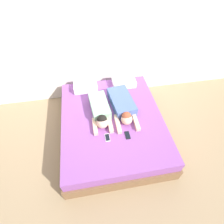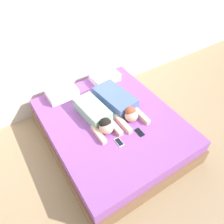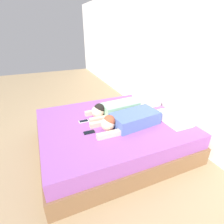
{
  "view_description": "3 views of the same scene",
  "coord_description": "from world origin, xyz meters",
  "px_view_note": "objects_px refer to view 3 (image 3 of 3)",
  "views": [
    {
      "loc": [
        -0.34,
        -1.95,
        2.9
      ],
      "look_at": [
        0.0,
        0.0,
        0.64
      ],
      "focal_mm": 28.0,
      "sensor_mm": 36.0,
      "label": 1
    },
    {
      "loc": [
        -1.17,
        -1.84,
        2.84
      ],
      "look_at": [
        0.0,
        0.0,
        0.64
      ],
      "focal_mm": 35.0,
      "sensor_mm": 36.0,
      "label": 2
    },
    {
      "loc": [
        2.17,
        -0.92,
        1.79
      ],
      "look_at": [
        0.0,
        0.0,
        0.64
      ],
      "focal_mm": 28.0,
      "sensor_mm": 36.0,
      "label": 3
    }
  ],
  "objects_px": {
    "bed": "(112,134)",
    "cell_phone_right": "(89,132)",
    "pillow_head_left": "(146,99)",
    "cell_phone_left": "(84,121)",
    "pillow_head_right": "(175,118)",
    "person_right": "(129,120)",
    "person_left": "(113,109)"
  },
  "relations": [
    {
      "from": "cell_phone_left",
      "to": "person_right",
      "type": "bearing_deg",
      "value": 56.84
    },
    {
      "from": "pillow_head_right",
      "to": "person_left",
      "type": "bearing_deg",
      "value": -127.96
    },
    {
      "from": "bed",
      "to": "cell_phone_left",
      "type": "distance_m",
      "value": 0.5
    },
    {
      "from": "pillow_head_right",
      "to": "person_left",
      "type": "height_order",
      "value": "person_left"
    },
    {
      "from": "bed",
      "to": "person_right",
      "type": "relative_size",
      "value": 2.17
    },
    {
      "from": "bed",
      "to": "pillow_head_right",
      "type": "height_order",
      "value": "pillow_head_right"
    },
    {
      "from": "pillow_head_right",
      "to": "cell_phone_left",
      "type": "bearing_deg",
      "value": -113.35
    },
    {
      "from": "pillow_head_left",
      "to": "pillow_head_right",
      "type": "height_order",
      "value": "same"
    },
    {
      "from": "cell_phone_left",
      "to": "cell_phone_right",
      "type": "bearing_deg",
      "value": -2.16
    },
    {
      "from": "person_left",
      "to": "pillow_head_left",
      "type": "bearing_deg",
      "value": 105.41
    },
    {
      "from": "person_right",
      "to": "cell_phone_left",
      "type": "height_order",
      "value": "person_right"
    },
    {
      "from": "bed",
      "to": "person_right",
      "type": "height_order",
      "value": "person_right"
    },
    {
      "from": "person_left",
      "to": "cell_phone_left",
      "type": "xyz_separation_m",
      "value": [
        0.05,
        -0.51,
        -0.09
      ]
    },
    {
      "from": "bed",
      "to": "person_left",
      "type": "xyz_separation_m",
      "value": [
        -0.19,
        0.1,
        0.34
      ]
    },
    {
      "from": "bed",
      "to": "pillow_head_left",
      "type": "height_order",
      "value": "pillow_head_left"
    },
    {
      "from": "pillow_head_right",
      "to": "person_right",
      "type": "xyz_separation_m",
      "value": [
        -0.18,
        -0.7,
        0.03
      ]
    },
    {
      "from": "bed",
      "to": "cell_phone_right",
      "type": "relative_size",
      "value": 14.56
    },
    {
      "from": "pillow_head_right",
      "to": "cell_phone_right",
      "type": "distance_m",
      "value": 1.31
    },
    {
      "from": "person_right",
      "to": "cell_phone_right",
      "type": "relative_size",
      "value": 6.72
    },
    {
      "from": "cell_phone_left",
      "to": "pillow_head_left",
      "type": "bearing_deg",
      "value": 101.35
    },
    {
      "from": "cell_phone_right",
      "to": "pillow_head_right",
      "type": "bearing_deg",
      "value": 80.41
    },
    {
      "from": "cell_phone_left",
      "to": "bed",
      "type": "bearing_deg",
      "value": 70.1
    },
    {
      "from": "pillow_head_left",
      "to": "person_left",
      "type": "xyz_separation_m",
      "value": [
        0.21,
        -0.76,
        0.03
      ]
    },
    {
      "from": "pillow_head_left",
      "to": "pillow_head_right",
      "type": "relative_size",
      "value": 1.0
    },
    {
      "from": "person_right",
      "to": "cell_phone_left",
      "type": "distance_m",
      "value": 0.69
    },
    {
      "from": "person_right",
      "to": "cell_phone_left",
      "type": "relative_size",
      "value": 6.72
    },
    {
      "from": "pillow_head_right",
      "to": "cell_phone_left",
      "type": "relative_size",
      "value": 3.15
    },
    {
      "from": "pillow_head_left",
      "to": "person_right",
      "type": "distance_m",
      "value": 0.94
    },
    {
      "from": "bed",
      "to": "person_left",
      "type": "bearing_deg",
      "value": 151.57
    },
    {
      "from": "person_left",
      "to": "cell_phone_right",
      "type": "height_order",
      "value": "person_left"
    },
    {
      "from": "bed",
      "to": "pillow_head_right",
      "type": "xyz_separation_m",
      "value": [
        0.4,
        0.87,
        0.31
      ]
    },
    {
      "from": "pillow_head_left",
      "to": "cell_phone_left",
      "type": "xyz_separation_m",
      "value": [
        0.26,
        -1.27,
        -0.06
      ]
    }
  ]
}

